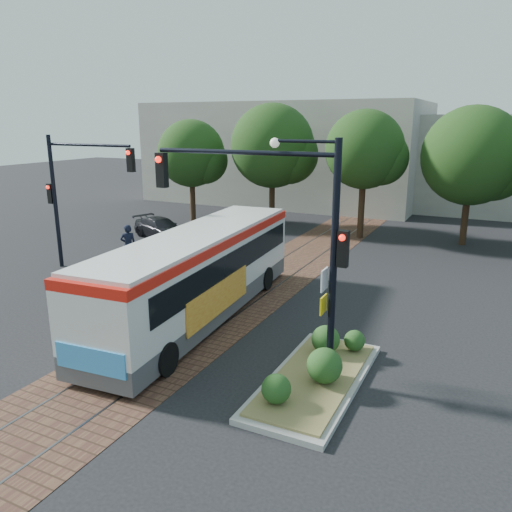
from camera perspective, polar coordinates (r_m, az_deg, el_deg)
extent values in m
plane|color=black|center=(16.22, -8.38, -8.92)|extent=(120.00, 120.00, 0.00)
cube|color=brown|center=(19.39, -1.70, -4.64)|extent=(3.60, 40.00, 0.01)
cube|color=slate|center=(19.72, -3.63, -4.28)|extent=(0.06, 40.00, 0.01)
cube|color=slate|center=(19.06, 0.30, -4.96)|extent=(0.06, 40.00, 0.01)
cylinder|color=#382314|center=(34.07, -7.24, 6.38)|extent=(0.36, 0.36, 2.86)
sphere|color=#193811|center=(33.74, -7.42, 11.55)|extent=(4.40, 4.40, 4.40)
cylinder|color=#382314|center=(32.11, 1.83, 6.19)|extent=(0.36, 0.36, 3.12)
sphere|color=#193811|center=(31.75, 1.89, 12.46)|extent=(5.20, 5.20, 5.20)
cylinder|color=#382314|center=(29.39, 11.94, 5.29)|extent=(0.36, 0.36, 3.39)
sphere|color=#193811|center=(29.02, 12.31, 11.81)|extent=(4.40, 4.40, 4.40)
cylinder|color=#382314|center=(29.41, 22.75, 3.92)|extent=(0.36, 0.36, 2.86)
sphere|color=#193811|center=(29.01, 23.44, 10.47)|extent=(5.20, 5.20, 5.20)
cube|color=#ADA899|center=(43.47, 3.79, 11.75)|extent=(22.00, 12.00, 8.00)
cube|color=#4B4B4D|center=(17.40, -6.41, -5.32)|extent=(3.16, 11.33, 0.65)
cube|color=white|center=(17.01, -6.53, -1.49)|extent=(3.18, 11.33, 1.77)
cube|color=black|center=(17.17, -6.12, -0.35)|extent=(3.15, 10.22, 0.84)
cube|color=red|center=(16.75, -6.63, 1.87)|extent=(3.22, 11.33, 0.28)
cube|color=white|center=(16.71, -6.65, 2.49)|extent=(3.08, 10.95, 0.13)
cube|color=black|center=(12.64, -18.38, -6.41)|extent=(1.50, 0.22, 0.84)
cube|color=#3694DB|center=(12.97, -18.42, -11.24)|extent=(2.05, 0.21, 0.65)
cube|color=orange|center=(15.87, -4.19, -4.80)|extent=(0.37, 4.19, 1.03)
cylinder|color=black|center=(14.92, -17.49, -9.76)|extent=(0.40, 0.95, 0.93)
cylinder|color=black|center=(13.75, -10.38, -11.48)|extent=(0.40, 0.95, 0.93)
cylinder|color=black|center=(20.86, -4.44, -1.90)|extent=(0.40, 0.95, 0.93)
cylinder|color=black|center=(20.04, 1.08, -2.58)|extent=(0.40, 0.95, 0.93)
cube|color=gray|center=(13.41, 6.77, -13.94)|extent=(2.20, 5.20, 0.15)
cube|color=olive|center=(13.35, 6.79, -13.51)|extent=(1.90, 4.80, 0.08)
sphere|color=#1E4719|center=(11.99, 2.33, -14.86)|extent=(0.70, 0.70, 0.70)
sphere|color=#1E4719|center=(12.87, 7.84, -12.24)|extent=(0.90, 0.90, 0.90)
sphere|color=#1E4719|center=(14.41, 7.97, -9.36)|extent=(0.80, 0.80, 0.80)
sphere|color=#1E4719|center=(14.71, 11.20, -9.40)|extent=(0.60, 0.60, 0.60)
cylinder|color=black|center=(12.29, 8.85, -0.88)|extent=(0.18, 0.18, 6.00)
cylinder|color=black|center=(12.80, -1.61, 11.76)|extent=(5.00, 0.12, 0.12)
cube|color=black|center=(14.18, -10.71, 9.61)|extent=(0.28, 0.22, 0.95)
sphere|color=#FF190C|center=(14.04, -11.12, 10.77)|extent=(0.18, 0.18, 0.18)
cube|color=black|center=(12.13, 9.92, 0.81)|extent=(0.26, 0.20, 0.90)
sphere|color=#FF190C|center=(11.94, 9.81, 2.07)|extent=(0.16, 0.16, 0.16)
cube|color=white|center=(12.35, 7.81, -2.70)|extent=(0.04, 0.45, 0.55)
cube|color=yellow|center=(12.57, 7.71, -5.52)|extent=(0.04, 0.45, 0.45)
cylinder|color=black|center=(12.09, 5.72, 12.92)|extent=(1.60, 0.08, 0.08)
sphere|color=silver|center=(12.40, 2.16, 12.80)|extent=(0.24, 0.24, 0.24)
cylinder|color=black|center=(24.45, -21.97, 5.67)|extent=(0.18, 0.18, 6.00)
cylinder|color=black|center=(22.58, -18.70, 11.93)|extent=(4.50, 0.12, 0.12)
cube|color=black|center=(21.10, -14.13, 10.59)|extent=(0.28, 0.22, 0.95)
sphere|color=#FF190C|center=(20.98, -14.43, 11.36)|extent=(0.18, 0.18, 0.18)
cube|color=black|center=(24.56, -22.41, 6.61)|extent=(0.26, 0.20, 0.90)
sphere|color=#FF190C|center=(24.44, -22.71, 7.26)|extent=(0.16, 0.16, 0.16)
imported|color=black|center=(23.99, -14.38, 1.21)|extent=(0.85, 0.82, 1.96)
imported|color=black|center=(29.42, -10.82, 3.16)|extent=(4.35, 2.94, 1.17)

